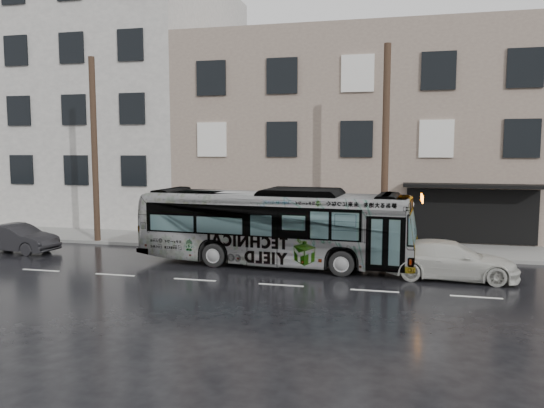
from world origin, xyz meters
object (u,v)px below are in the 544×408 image
Objects in this scene: utility_pole_rear at (95,150)px; utility_pole_front at (385,150)px; bus at (275,227)px; dark_sedan at (17,238)px; white_sedan at (449,260)px; sign_post at (410,227)px.

utility_pole_front is at bearing 0.00° from utility_pole_rear.
dark_sedan is (-12.07, -0.22, -0.93)m from bus.
bus reaches higher than white_sedan.
utility_pole_front reaches higher than white_sedan.
utility_pole_front is 1.89× the size of white_sedan.
utility_pole_front is 17.07m from dark_sedan.
utility_pole_rear is 1.89× the size of white_sedan.
sign_post is (15.10, 0.00, -3.30)m from utility_pole_rear.
utility_pole_rear is 3.75× the size of sign_post.
white_sedan is at bearing -11.77° from utility_pole_rear.
dark_sedan is (-16.35, -2.87, -4.01)m from utility_pole_front.
bus is 2.88× the size of dark_sedan.
utility_pole_front is 5.79m from white_sedan.
sign_post is (1.10, 0.00, -3.30)m from utility_pole_front.
utility_pole_rear reaches higher than sign_post.
bus is (-4.27, -2.66, -3.08)m from utility_pole_front.
utility_pole_rear is 17.28m from white_sedan.
white_sedan is (1.36, -3.43, -0.66)m from sign_post.
bus is at bearing -153.69° from sign_post.
utility_pole_rear reaches higher than dark_sedan.
dark_sedan is at bearing 95.01° from bus.
white_sedan is 18.82m from dark_sedan.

